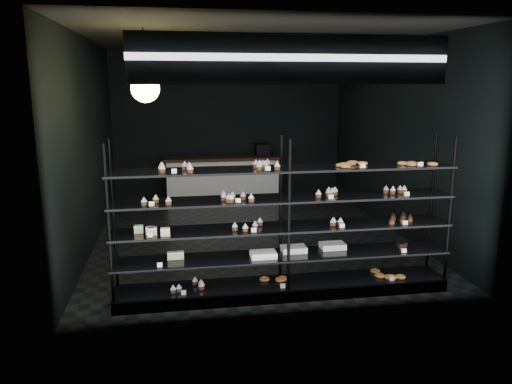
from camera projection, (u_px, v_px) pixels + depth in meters
room at (249, 141)px, 8.07m from camera, size 5.01×6.01×3.20m
display_shelf at (283, 245)px, 5.92m from camera, size 4.00×0.50×1.91m
signage at (293, 59)px, 5.00m from camera, size 3.30×0.05×0.50m
pendant_lamp at (145, 88)px, 6.20m from camera, size 0.36×0.36×0.91m
service_counter at (223, 179)px, 10.68m from camera, size 2.44×0.65×1.23m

